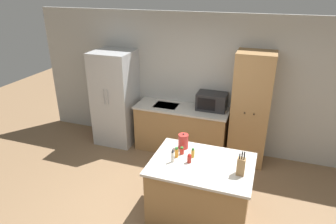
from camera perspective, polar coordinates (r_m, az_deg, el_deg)
name	(u,v)px	position (r m, az deg, el deg)	size (l,w,h in m)	color
wall_back	(211,85)	(5.68, 8.26, 5.14)	(7.20, 0.06, 2.60)	#B2B2AD
refrigerator	(116,98)	(6.07, -9.96, 2.63)	(0.77, 0.73, 1.88)	#B7BABC
back_counter	(181,129)	(5.81, 2.55, -3.21)	(1.77, 0.64, 0.91)	#9E7547
pantry_cabinet	(250,110)	(5.42, 15.44, 0.40)	(0.64, 0.55, 2.04)	#9E7547
kitchen_island	(200,190)	(4.28, 6.20, -14.55)	(1.35, 1.00, 0.88)	#9E7547
microwave	(212,101)	(5.54, 8.34, 2.03)	(0.54, 0.37, 0.31)	#232326
knife_block	(241,166)	(3.83, 13.71, -10.00)	(0.10, 0.09, 0.33)	#9E7547
spice_bottle_tall_dark	(189,159)	(3.99, 4.08, -8.86)	(0.06, 0.06, 0.12)	#B2281E
spice_bottle_short_red	(182,151)	(4.17, 2.71, -7.39)	(0.06, 0.06, 0.11)	#B2281E
spice_bottle_amber_oil	(193,153)	(4.10, 4.76, -7.81)	(0.05, 0.05, 0.14)	gold
spice_bottle_green_herb	(172,157)	(3.98, 0.86, -8.51)	(0.04, 0.04, 0.17)	beige
spice_bottle_pale_salt	(177,153)	(4.09, 1.64, -7.74)	(0.05, 0.05, 0.15)	orange
kettle	(183,141)	(4.29, 2.93, -5.58)	(0.14, 0.14, 0.24)	#B72D28
fire_extinguisher	(95,127)	(6.68, -13.65, -2.80)	(0.11, 0.11, 0.41)	red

